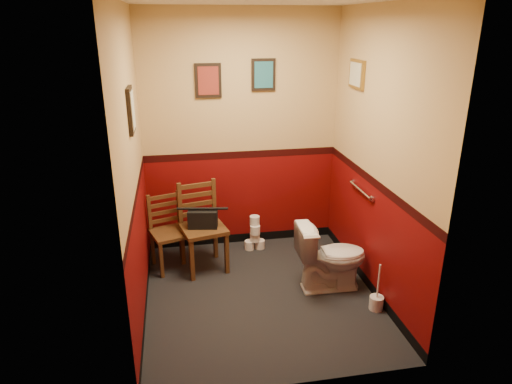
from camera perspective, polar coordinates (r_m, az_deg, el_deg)
floor at (r=4.62m, az=0.56°, el=-12.79°), size 2.20×2.40×0.00m
wall_back at (r=5.18m, az=-1.88°, el=7.26°), size 2.20×0.00×2.70m
wall_front at (r=2.94m, az=5.03°, el=-3.33°), size 2.20×0.00×2.70m
wall_left at (r=3.99m, az=-15.09°, el=2.49°), size 0.00×2.40×2.70m
wall_right at (r=4.38m, az=14.96°, el=4.07°), size 0.00×2.40×2.70m
grab_bar at (r=4.70m, az=12.94°, el=0.24°), size 0.05×0.56×0.06m
framed_print_back_a at (r=5.02m, az=-5.99°, el=13.69°), size 0.28×0.04×0.36m
framed_print_back_b at (r=5.10m, az=0.94°, el=14.45°), size 0.26×0.04×0.34m
framed_print_left at (r=3.97m, az=-15.36°, el=9.83°), size 0.04×0.30×0.38m
framed_print_right at (r=4.78m, az=12.47°, el=14.19°), size 0.04×0.34×0.28m
toilet at (r=4.64m, az=9.37°, el=-8.01°), size 0.71×0.40×0.69m
toilet_brush at (r=4.53m, az=14.82°, el=-13.14°), size 0.13×0.13×0.47m
chair_left at (r=5.03m, az=-10.80°, el=-4.91°), size 0.48×0.48×0.82m
chair_right at (r=4.93m, az=-6.75°, el=-4.37°), size 0.53×0.53×0.95m
handbag at (r=4.84m, az=-6.66°, el=-3.30°), size 0.33×0.20×0.22m
tp_stack at (r=5.39m, az=-0.15°, el=-5.43°), size 0.24×0.15×0.42m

